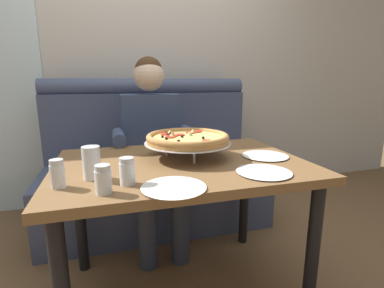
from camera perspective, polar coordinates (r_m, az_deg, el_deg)
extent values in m
cube|color=beige|center=(2.79, -9.99, 18.32)|extent=(6.00, 0.12, 2.80)
cube|color=#424C6B|center=(2.26, -6.78, -10.49)|extent=(1.68, 0.60, 0.46)
cube|color=#424C6B|center=(2.50, -8.55, 2.61)|extent=(1.68, 0.18, 0.65)
cylinder|color=#424C6B|center=(2.47, -8.84, 11.21)|extent=(1.68, 0.14, 0.14)
cube|color=brown|center=(1.40, -2.07, -4.26)|extent=(1.19, 0.83, 0.04)
cylinder|color=black|center=(1.50, 22.99, -19.47)|extent=(0.06, 0.06, 0.69)
cylinder|color=black|center=(1.83, -21.50, -13.26)|extent=(0.06, 0.06, 0.69)
cylinder|color=black|center=(2.01, 10.43, -10.17)|extent=(0.06, 0.06, 0.69)
cube|color=#2D3342|center=(1.92, -7.20, -5.08)|extent=(0.34, 0.40, 0.15)
cylinder|color=#2D3342|center=(1.80, -8.86, -17.00)|extent=(0.11, 0.11, 0.46)
cylinder|color=#2D3342|center=(1.83, -2.39, -16.30)|extent=(0.11, 0.11, 0.46)
cube|color=#38476B|center=(2.08, -8.34, 2.11)|extent=(0.40, 0.22, 0.56)
cylinder|color=#38476B|center=(1.84, -14.49, 1.34)|extent=(0.08, 0.28, 0.08)
cylinder|color=#38476B|center=(1.91, -0.56, 2.14)|extent=(0.08, 0.28, 0.08)
sphere|color=beige|center=(2.03, -8.63, 13.35)|extent=(0.21, 0.21, 0.21)
sphere|color=#472D19|center=(2.04, -8.70, 14.32)|extent=(0.19, 0.19, 0.19)
cylinder|color=silver|center=(1.35, 0.44, -2.37)|extent=(0.01, 0.01, 0.08)
cylinder|color=silver|center=(1.49, -5.11, -1.00)|extent=(0.01, 0.01, 0.08)
cylinder|color=silver|center=(1.54, 2.12, -0.51)|extent=(0.01, 0.01, 0.08)
torus|color=silver|center=(1.45, -0.86, -0.03)|extent=(0.24, 0.24, 0.01)
cylinder|color=silver|center=(1.45, -0.86, 0.28)|extent=(0.44, 0.44, 0.00)
cylinder|color=#B77F42|center=(1.45, -0.86, 0.70)|extent=(0.42, 0.42, 0.02)
torus|color=#B77F42|center=(1.44, -0.87, 1.44)|extent=(0.42, 0.42, 0.03)
cylinder|color=#EFCC6B|center=(1.44, -0.87, 1.25)|extent=(0.36, 0.36, 0.01)
cylinder|color=red|center=(1.48, -2.39, 1.87)|extent=(0.05, 0.05, 0.01)
cylinder|color=red|center=(1.55, -0.26, 2.32)|extent=(0.06, 0.06, 0.01)
cylinder|color=red|center=(1.33, 3.02, 0.62)|extent=(0.05, 0.05, 0.01)
cylinder|color=red|center=(1.58, 0.99, 2.53)|extent=(0.05, 0.05, 0.01)
cylinder|color=red|center=(1.51, -5.31, 2.01)|extent=(0.05, 0.05, 0.01)
cylinder|color=red|center=(1.52, -4.49, 2.13)|extent=(0.05, 0.05, 0.01)
cylinder|color=red|center=(1.42, -4.47, 1.38)|extent=(0.05, 0.05, 0.01)
cylinder|color=red|center=(1.45, -4.13, 1.63)|extent=(0.06, 0.06, 0.01)
sphere|color=black|center=(1.38, -5.14, 1.10)|extent=(0.01, 0.01, 0.01)
sphere|color=black|center=(1.32, -2.70, 0.61)|extent=(0.01, 0.01, 0.01)
sphere|color=black|center=(1.50, -4.37, 2.11)|extent=(0.01, 0.01, 0.01)
sphere|color=black|center=(1.43, -5.94, 1.50)|extent=(0.01, 0.01, 0.01)
sphere|color=black|center=(1.47, -4.86, 1.89)|extent=(0.01, 0.01, 0.01)
sphere|color=black|center=(1.42, -2.00, 1.53)|extent=(0.01, 0.01, 0.01)
sphere|color=black|center=(1.39, 2.26, 1.24)|extent=(0.01, 0.01, 0.01)
cone|color=#CCC675|center=(1.54, 0.18, 2.61)|extent=(0.04, 0.04, 0.02)
cone|color=#CCC675|center=(1.46, -0.49, 2.10)|extent=(0.04, 0.04, 0.02)
cone|color=#CCC675|center=(1.52, -4.44, 2.44)|extent=(0.04, 0.04, 0.02)
cone|color=#CCC675|center=(1.44, -4.00, 1.87)|extent=(0.04, 0.04, 0.02)
cylinder|color=white|center=(1.05, -17.32, -7.28)|extent=(0.06, 0.06, 0.08)
cylinder|color=#A82D19|center=(1.05, -17.27, -8.02)|extent=(0.05, 0.05, 0.05)
cylinder|color=silver|center=(1.03, -17.51, -4.57)|extent=(0.05, 0.05, 0.02)
cylinder|color=white|center=(1.16, -25.29, -5.87)|extent=(0.05, 0.05, 0.09)
cylinder|color=silver|center=(1.17, -25.18, -7.00)|extent=(0.04, 0.04, 0.04)
cylinder|color=silver|center=(1.14, -25.54, -3.31)|extent=(0.05, 0.05, 0.02)
cylinder|color=white|center=(1.11, -12.83, -5.81)|extent=(0.06, 0.06, 0.09)
cylinder|color=#4C6633|center=(1.11, -12.79, -6.53)|extent=(0.05, 0.05, 0.06)
cylinder|color=silver|center=(1.09, -12.96, -3.18)|extent=(0.05, 0.05, 0.02)
cylinder|color=white|center=(1.06, -3.66, -8.70)|extent=(0.17, 0.17, 0.01)
cone|color=white|center=(1.05, -3.67, -8.25)|extent=(0.24, 0.24, 0.01)
cylinder|color=white|center=(1.26, 14.19, -5.50)|extent=(0.17, 0.17, 0.01)
cone|color=white|center=(1.26, 14.21, -5.11)|extent=(0.24, 0.24, 0.01)
cylinder|color=white|center=(1.53, 14.43, -2.32)|extent=(0.17, 0.17, 0.01)
cone|color=white|center=(1.53, 14.45, -1.99)|extent=(0.24, 0.24, 0.01)
cylinder|color=silver|center=(1.20, -19.47, -3.57)|extent=(0.07, 0.07, 0.13)
cylinder|color=gold|center=(1.21, -19.36, -4.97)|extent=(0.06, 0.06, 0.07)
cylinder|color=black|center=(3.43, -31.96, -4.48)|extent=(0.02, 0.02, 0.44)
cylinder|color=black|center=(3.65, -30.20, -3.31)|extent=(0.02, 0.02, 0.44)
cylinder|color=black|center=(3.77, -33.80, -3.30)|extent=(0.02, 0.02, 0.44)
cylinder|color=black|center=(3.55, -33.36, -0.32)|extent=(0.40, 0.40, 0.02)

